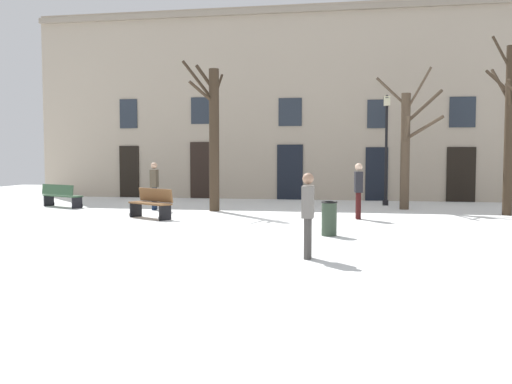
{
  "coord_description": "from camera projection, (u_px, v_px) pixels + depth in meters",
  "views": [
    {
      "loc": [
        3.07,
        -15.06,
        1.94
      ],
      "look_at": [
        0.0,
        1.88,
        0.81
      ],
      "focal_mm": 39.81,
      "sensor_mm": 36.0,
      "label": 1
    }
  ],
  "objects": [
    {
      "name": "tree_near_facade",
      "position": [
        407.0,
        145.0,
        19.99
      ],
      "size": [
        2.37,
        1.73,
        4.96
      ],
      "color": "#4C3D2D",
      "rests_on": "ground"
    },
    {
      "name": "tree_center",
      "position": [
        509.0,
        124.0,
        18.06
      ],
      "size": [
        1.42,
        2.04,
        5.94
      ],
      "color": "#382B1E",
      "rests_on": "ground"
    },
    {
      "name": "person_strolling",
      "position": [
        358.0,
        188.0,
        17.06
      ],
      "size": [
        0.27,
        0.41,
        1.69
      ],
      "rotation": [
        0.0,
        0.0,
        1.7
      ],
      "color": "#350F0F",
      "rests_on": "ground"
    },
    {
      "name": "litter_bin",
      "position": [
        329.0,
        218.0,
        13.58
      ],
      "size": [
        0.39,
        0.39,
        0.83
      ],
      "color": "#2D3D2D",
      "rests_on": "ground"
    },
    {
      "name": "ground_plane",
      "position": [
        244.0,
        226.0,
        15.46
      ],
      "size": [
        36.74,
        36.74,
        0.0
      ],
      "primitive_type": "plane",
      "color": "white"
    },
    {
      "name": "building_facade",
      "position": [
        288.0,
        102.0,
        24.61
      ],
      "size": [
        22.96,
        0.6,
        8.34
      ],
      "color": "tan",
      "rests_on": "ground"
    },
    {
      "name": "streetlamp",
      "position": [
        386.0,
        138.0,
        21.62
      ],
      "size": [
        0.3,
        0.3,
        4.23
      ],
      "color": "black",
      "rests_on": "ground"
    },
    {
      "name": "person_near_bench",
      "position": [
        154.0,
        184.0,
        19.89
      ],
      "size": [
        0.25,
        0.4,
        1.67
      ],
      "rotation": [
        0.0,
        0.0,
        4.79
      ],
      "color": "black",
      "rests_on": "ground"
    },
    {
      "name": "person_by_shop_door",
      "position": [
        308.0,
        212.0,
        10.56
      ],
      "size": [
        0.23,
        0.39,
        1.6
      ],
      "rotation": [
        0.0,
        0.0,
        4.74
      ],
      "color": "#403D3A",
      "rests_on": "ground"
    },
    {
      "name": "bench_back_to_back_left",
      "position": [
        152.0,
        203.0,
        17.27
      ],
      "size": [
        1.59,
        1.25,
        0.92
      ],
      "rotation": [
        0.0,
        0.0,
        5.73
      ],
      "color": "brown",
      "rests_on": "ground"
    },
    {
      "name": "bench_by_litter_bin",
      "position": [
        61.0,
        195.0,
        20.97
      ],
      "size": [
        1.86,
        1.21,
        0.85
      ],
      "rotation": [
        0.0,
        0.0,
        2.7
      ],
      "color": "#2D4C33",
      "rests_on": "ground"
    },
    {
      "name": "tree_foreground",
      "position": [
        213.0,
        136.0,
        19.42
      ],
      "size": [
        1.35,
        1.28,
        5.18
      ],
      "color": "#382B1E",
      "rests_on": "ground"
    }
  ]
}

